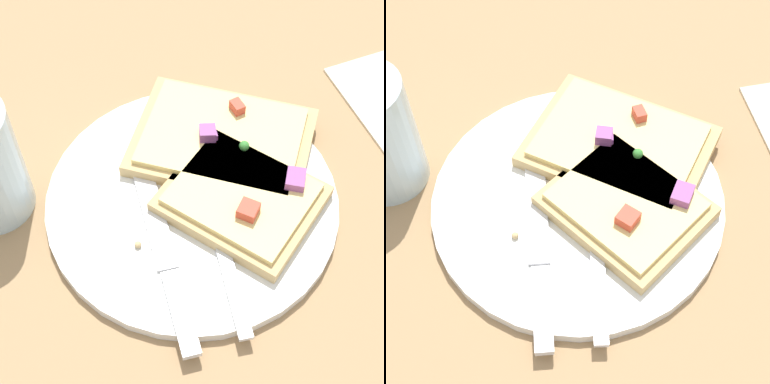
# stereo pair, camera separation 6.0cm
# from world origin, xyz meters

# --- Properties ---
(ground_plane) EXTENTS (4.00, 4.00, 0.00)m
(ground_plane) POSITION_xyz_m (0.00, 0.00, 0.00)
(ground_plane) COLOR #9E7A51
(plate) EXTENTS (0.28, 0.28, 0.01)m
(plate) POSITION_xyz_m (0.00, 0.00, 0.01)
(plate) COLOR white
(plate) RESTS_ON ground
(fork) EXTENTS (0.20, 0.06, 0.01)m
(fork) POSITION_xyz_m (0.04, 0.01, 0.01)
(fork) COLOR silver
(fork) RESTS_ON plate
(knife) EXTENTS (0.21, 0.04, 0.01)m
(knife) POSITION_xyz_m (0.06, -0.05, 0.01)
(knife) COLOR silver
(knife) RESTS_ON plate
(pizza_slice_main) EXTENTS (0.20, 0.21, 0.03)m
(pizza_slice_main) POSITION_xyz_m (-0.05, 0.05, 0.02)
(pizza_slice_main) COLOR tan
(pizza_slice_main) RESTS_ON plate
(pizza_slice_corner) EXTENTS (0.18, 0.17, 0.03)m
(pizza_slice_corner) POSITION_xyz_m (0.02, 0.04, 0.02)
(pizza_slice_corner) COLOR tan
(pizza_slice_corner) RESTS_ON plate
(crumb_scatter) EXTENTS (0.03, 0.14, 0.01)m
(crumb_scatter) POSITION_xyz_m (0.01, 0.05, 0.02)
(crumb_scatter) COLOR tan
(crumb_scatter) RESTS_ON plate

